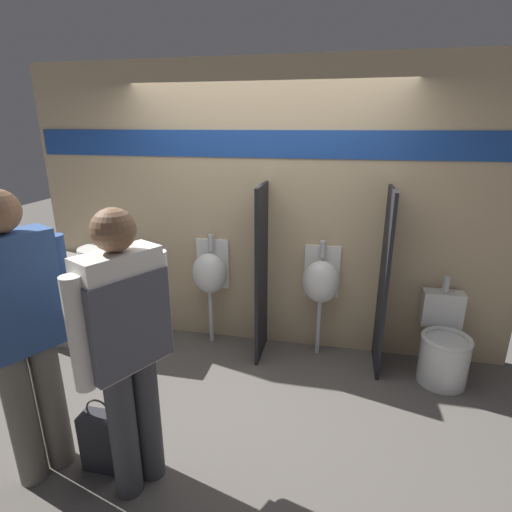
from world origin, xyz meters
TOP-DOWN VIEW (x-y plane):
  - ground_plane at (0.00, 0.00)m, footprint 16.00×16.00m
  - display_wall at (0.00, 0.60)m, footprint 4.58×0.07m
  - sink_counter at (-1.70, 0.28)m, footprint 1.07×0.59m
  - sink_basin at (-1.65, 0.34)m, footprint 0.39×0.39m
  - cell_phone at (-1.38, 0.16)m, footprint 0.07×0.14m
  - divider_near_counter at (0.02, 0.33)m, footprint 0.03×0.48m
  - divider_mid at (1.10, 0.33)m, footprint 0.03×0.48m
  - urinal_near_counter at (-0.52, 0.45)m, footprint 0.35×0.26m
  - urinal_far at (0.56, 0.45)m, footprint 0.35×0.26m
  - toilet at (1.65, 0.25)m, footprint 0.41×0.58m
  - person_in_vest at (-0.42, -1.30)m, footprint 0.41×0.55m
  - person_with_lanyard at (-1.06, -1.34)m, footprint 0.39×0.58m
  - shopping_bag at (-0.71, -1.24)m, footprint 0.25×0.14m

SIDE VIEW (x-z plane):
  - ground_plane at x=0.00m, z-range 0.00..0.00m
  - shopping_bag at x=-0.71m, z-range -0.06..0.47m
  - toilet at x=1.65m, z-range -0.14..0.73m
  - sink_counter at x=-1.70m, z-range 0.00..0.84m
  - urinal_near_counter at x=-0.52m, z-range 0.18..1.31m
  - urinal_far at x=0.56m, z-range 0.18..1.31m
  - divider_near_counter at x=0.02m, z-range 0.00..1.65m
  - divider_mid at x=1.10m, z-range 0.00..1.65m
  - cell_phone at x=-1.38m, z-range 0.84..0.85m
  - sink_basin at x=-1.65m, z-range 0.77..1.04m
  - person_with_lanyard at x=-1.06m, z-range 0.10..1.92m
  - person_in_vest at x=-0.42m, z-range 0.14..1.89m
  - display_wall at x=0.00m, z-range 0.01..2.71m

